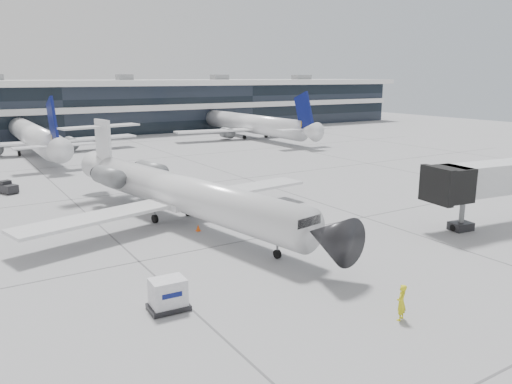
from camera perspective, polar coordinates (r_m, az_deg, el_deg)
ground at (r=37.94m, az=1.24°, el=-5.09°), size 220.00×220.00×0.00m
terminal at (r=114.08m, az=-22.21°, el=8.63°), size 170.00×22.00×10.00m
bg_jet_center at (r=86.76m, az=-23.94°, el=4.07°), size 32.00×40.00×9.60m
bg_jet_right at (r=100.36m, az=-0.69°, el=6.25°), size 32.00×40.00×9.60m
regional_jet at (r=41.33m, az=-8.77°, el=0.05°), size 26.58×33.14×7.68m
ramp_worker at (r=26.19m, az=16.27°, el=-12.01°), size 0.80×0.68×1.86m
cargo_uld at (r=26.62m, az=-10.02°, el=-11.49°), size 2.10×1.60×1.65m
traffic_cone at (r=39.42m, az=-6.63°, el=-4.08°), size 0.38×0.38×0.54m
far_tug at (r=57.80m, az=-26.52°, el=0.44°), size 1.94×2.35×1.29m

